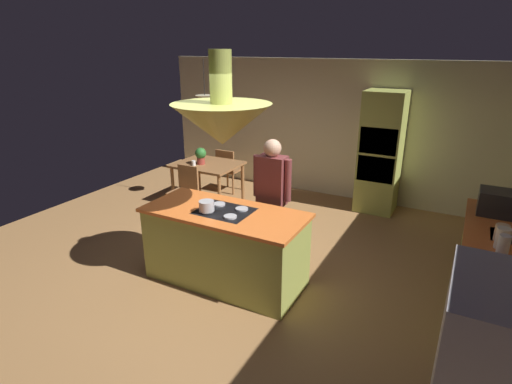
# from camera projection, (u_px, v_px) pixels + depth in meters

# --- Properties ---
(ground) EXTENTS (8.16, 8.16, 0.00)m
(ground) POSITION_uv_depth(u_px,v_px,m) (235.00, 272.00, 5.25)
(ground) COLOR #9E7042
(wall_back) EXTENTS (6.80, 0.10, 2.55)m
(wall_back) POSITION_uv_depth(u_px,v_px,m) (327.00, 129.00, 7.68)
(wall_back) COLOR beige
(wall_back) RESTS_ON ground
(kitchen_island) EXTENTS (1.95, 0.88, 0.96)m
(kitchen_island) POSITION_uv_depth(u_px,v_px,m) (225.00, 246.00, 4.93)
(kitchen_island) COLOR #A0A84C
(kitchen_island) RESTS_ON ground
(counter_run_right) EXTENTS (0.73, 2.07, 0.94)m
(counter_run_right) POSITION_uv_depth(u_px,v_px,m) (491.00, 274.00, 4.32)
(counter_run_right) COLOR #A0A84C
(counter_run_right) RESTS_ON ground
(oven_tower) EXTENTS (0.66, 0.62, 2.08)m
(oven_tower) POSITION_uv_depth(u_px,v_px,m) (380.00, 153.00, 6.93)
(oven_tower) COLOR #A0A84C
(oven_tower) RESTS_ON ground
(dining_table) EXTENTS (1.12, 0.92, 0.76)m
(dining_table) POSITION_uv_depth(u_px,v_px,m) (208.00, 169.00, 7.36)
(dining_table) COLOR #926037
(dining_table) RESTS_ON ground
(person_at_island) EXTENTS (0.53, 0.22, 1.68)m
(person_at_island) POSITION_uv_depth(u_px,v_px,m) (272.00, 194.00, 5.23)
(person_at_island) COLOR tan
(person_at_island) RESTS_ON ground
(range_hood) EXTENTS (1.10, 1.10, 1.00)m
(range_hood) POSITION_uv_depth(u_px,v_px,m) (222.00, 122.00, 4.41)
(range_hood) COLOR #A0A84C
(pendant_light_over_table) EXTENTS (0.32, 0.32, 0.82)m
(pendant_light_over_table) POSITION_uv_depth(u_px,v_px,m) (205.00, 102.00, 6.95)
(pendant_light_over_table) COLOR beige
(chair_facing_island) EXTENTS (0.40, 0.40, 0.87)m
(chair_facing_island) POSITION_uv_depth(u_px,v_px,m) (185.00, 188.00, 6.85)
(chair_facing_island) COLOR #926037
(chair_facing_island) RESTS_ON ground
(chair_by_back_wall) EXTENTS (0.40, 0.40, 0.87)m
(chair_by_back_wall) POSITION_uv_depth(u_px,v_px,m) (228.00, 168.00, 7.97)
(chair_by_back_wall) COLOR #926037
(chair_by_back_wall) RESTS_ON ground
(potted_plant_on_table) EXTENTS (0.20, 0.20, 0.30)m
(potted_plant_on_table) POSITION_uv_depth(u_px,v_px,m) (201.00, 155.00, 7.23)
(potted_plant_on_table) COLOR #99382D
(potted_plant_on_table) RESTS_ON dining_table
(cup_on_table) EXTENTS (0.07, 0.07, 0.09)m
(cup_on_table) POSITION_uv_depth(u_px,v_px,m) (194.00, 163.00, 7.18)
(cup_on_table) COLOR white
(cup_on_table) RESTS_ON dining_table
(canister_flour) EXTENTS (0.10, 0.10, 0.21)m
(canister_flour) POSITION_uv_depth(u_px,v_px,m) (503.00, 246.00, 3.71)
(canister_flour) COLOR silver
(canister_flour) RESTS_ON counter_run_right
(canister_sugar) EXTENTS (0.13, 0.13, 0.21)m
(canister_sugar) POSITION_uv_depth(u_px,v_px,m) (503.00, 238.00, 3.86)
(canister_sugar) COLOR silver
(canister_sugar) RESTS_ON counter_run_right
(canister_tea) EXTENTS (0.13, 0.13, 0.17)m
(canister_tea) POSITION_uv_depth(u_px,v_px,m) (502.00, 233.00, 4.02)
(canister_tea) COLOR #E0B78C
(canister_tea) RESTS_ON counter_run_right
(microwave_on_counter) EXTENTS (0.46, 0.36, 0.28)m
(microwave_on_counter) POSITION_uv_depth(u_px,v_px,m) (501.00, 203.00, 4.62)
(microwave_on_counter) COLOR #232326
(microwave_on_counter) RESTS_ON counter_run_right
(cooking_pot_on_cooktop) EXTENTS (0.18, 0.18, 0.12)m
(cooking_pot_on_cooktop) POSITION_uv_depth(u_px,v_px,m) (207.00, 206.00, 4.70)
(cooking_pot_on_cooktop) COLOR #B2B2B7
(cooking_pot_on_cooktop) RESTS_ON kitchen_island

